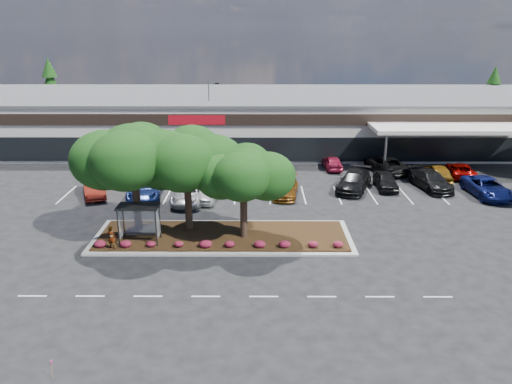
{
  "coord_description": "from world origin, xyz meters",
  "views": [
    {
      "loc": [
        0.48,
        -28.26,
        14.16
      ],
      "look_at": [
        0.33,
        6.46,
        2.6
      ],
      "focal_mm": 35.0,
      "sensor_mm": 36.0,
      "label": 1
    }
  ],
  "objects_px": {
    "survey_stake": "(52,367)",
    "car_0": "(94,187)",
    "car_1": "(145,189)",
    "light_pole": "(211,124)"
  },
  "relations": [
    {
      "from": "car_1",
      "to": "survey_stake",
      "type": "bearing_deg",
      "value": -92.65
    },
    {
      "from": "survey_stake",
      "to": "light_pole",
      "type": "bearing_deg",
      "value": 85.2
    },
    {
      "from": "light_pole",
      "to": "car_1",
      "type": "xyz_separation_m",
      "value": [
        -4.37,
        -15.11,
        -2.85
      ]
    },
    {
      "from": "light_pole",
      "to": "car_1",
      "type": "bearing_deg",
      "value": -106.12
    },
    {
      "from": "car_1",
      "to": "light_pole",
      "type": "bearing_deg",
      "value": 68.49
    },
    {
      "from": "light_pole",
      "to": "car_0",
      "type": "relative_size",
      "value": 1.69
    },
    {
      "from": "car_1",
      "to": "car_0",
      "type": "bearing_deg",
      "value": 168.18
    },
    {
      "from": "survey_stake",
      "to": "car_0",
      "type": "distance_m",
      "value": 24.67
    },
    {
      "from": "survey_stake",
      "to": "car_0",
      "type": "height_order",
      "value": "car_0"
    },
    {
      "from": "car_0",
      "to": "car_1",
      "type": "distance_m",
      "value": 4.63
    }
  ]
}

